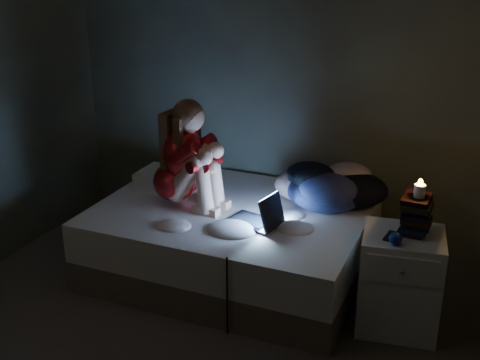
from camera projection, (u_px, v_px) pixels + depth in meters
The scene contains 12 objects.
floor at pixel (168, 359), 3.70m from camera, with size 3.60×3.80×0.02m, color #3C332F.
wall_back at pixel (279, 82), 4.86m from camera, with size 3.60×0.02×2.60m, color #5D644C.
bed at pixel (232, 240), 4.56m from camera, with size 1.92×1.44×0.53m, color beige, non-canonical shape.
pillow at pixel (169, 180), 4.81m from camera, with size 0.47×0.33×0.13m, color silver.
woman at pixel (175, 151), 4.42m from camera, with size 0.50×0.33×0.80m, color #7E0001, non-canonical shape.
laptop at pixel (253, 207), 4.18m from camera, with size 0.35×0.25×0.25m, color black, non-canonical shape.
clothes_pile at pixel (325, 184), 4.43m from camera, with size 0.59×0.47×0.36m, color navy, non-canonical shape.
nightstand at pixel (400, 281), 3.89m from camera, with size 0.49×0.44×0.66m, color white.
book_stack at pixel (417, 215), 3.76m from camera, with size 0.19×0.25×0.23m, color black, non-canonical shape.
candle at pixel (419, 192), 3.70m from camera, with size 0.07×0.07×0.08m, color beige.
phone at pixel (390, 235), 3.74m from camera, with size 0.07×0.14×0.01m, color black.
blue_orb at pixel (392, 238), 3.64m from camera, with size 0.08×0.08×0.08m, color navy.
Camera 1 is at (1.60, -2.64, 2.34)m, focal length 45.88 mm.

